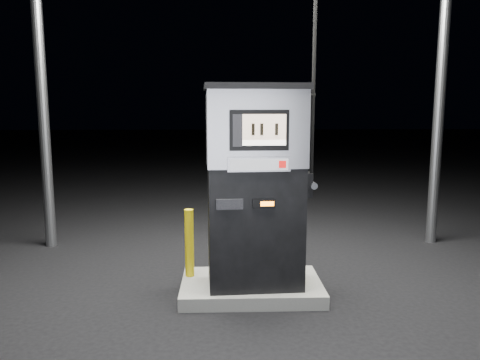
{
  "coord_description": "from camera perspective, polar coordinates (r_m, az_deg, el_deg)",
  "views": [
    {
      "loc": [
        -0.31,
        -5.14,
        2.13
      ],
      "look_at": [
        -0.13,
        0.0,
        1.33
      ],
      "focal_mm": 35.0,
      "sensor_mm": 36.0,
      "label": 1
    }
  ],
  "objects": [
    {
      "name": "bollard_right",
      "position": [
        5.42,
        7.28,
        -8.15
      ],
      "size": [
        0.12,
        0.12,
        0.8
      ],
      "primitive_type": "cylinder",
      "rotation": [
        0.0,
        0.0,
        0.17
      ],
      "color": "yellow",
      "rests_on": "pump_island"
    },
    {
      "name": "fuel_dispenser",
      "position": [
        5.12,
        1.92,
        -0.58
      ],
      "size": [
        1.24,
        0.72,
        4.61
      ],
      "rotation": [
        0.0,
        0.0,
        0.06
      ],
      "color": "black",
      "rests_on": "pump_island"
    },
    {
      "name": "ground",
      "position": [
        5.57,
        1.37,
        -13.64
      ],
      "size": [
        80.0,
        80.0,
        0.0
      ],
      "primitive_type": "plane",
      "color": "black",
      "rests_on": "ground"
    },
    {
      "name": "pump_island",
      "position": [
        5.54,
        1.38,
        -12.92
      ],
      "size": [
        1.6,
        1.0,
        0.15
      ],
      "primitive_type": "cube",
      "color": "slate",
      "rests_on": "ground"
    },
    {
      "name": "bollard_left",
      "position": [
        5.58,
        -6.2,
        -7.63
      ],
      "size": [
        0.12,
        0.12,
        0.8
      ],
      "primitive_type": "cylinder",
      "rotation": [
        0.0,
        0.0,
        -0.13
      ],
      "color": "yellow",
      "rests_on": "pump_island"
    }
  ]
}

